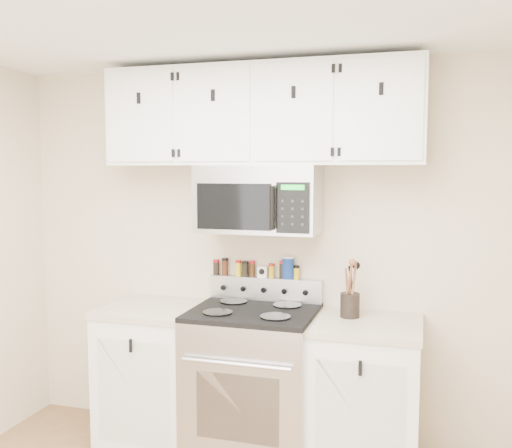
% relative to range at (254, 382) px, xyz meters
% --- Properties ---
extents(back_wall, '(3.50, 0.01, 2.50)m').
position_rel_range_xyz_m(back_wall, '(0.00, 0.32, 0.76)').
color(back_wall, beige).
rests_on(back_wall, floor).
extents(range, '(0.76, 0.65, 1.10)m').
position_rel_range_xyz_m(range, '(0.00, 0.00, 0.00)').
color(range, '#B7B7BA').
rests_on(range, floor).
extents(base_cabinet_left, '(0.64, 0.62, 0.92)m').
position_rel_range_xyz_m(base_cabinet_left, '(-0.69, 0.02, -0.03)').
color(base_cabinet_left, white).
rests_on(base_cabinet_left, floor).
extents(base_cabinet_right, '(0.64, 0.62, 0.92)m').
position_rel_range_xyz_m(base_cabinet_right, '(0.69, 0.02, -0.03)').
color(base_cabinet_right, white).
rests_on(base_cabinet_right, floor).
extents(microwave, '(0.76, 0.44, 0.42)m').
position_rel_range_xyz_m(microwave, '(0.00, 0.13, 1.14)').
color(microwave, '#9E9EA3').
rests_on(microwave, back_wall).
extents(upper_cabinets, '(2.00, 0.35, 0.62)m').
position_rel_range_xyz_m(upper_cabinets, '(-0.00, 0.15, 1.66)').
color(upper_cabinets, white).
rests_on(upper_cabinets, back_wall).
extents(utensil_crock, '(0.12, 0.12, 0.34)m').
position_rel_range_xyz_m(utensil_crock, '(0.58, 0.10, 0.52)').
color(utensil_crock, black).
rests_on(utensil_crock, base_cabinet_right).
extents(kitchen_timer, '(0.06, 0.05, 0.07)m').
position_rel_range_xyz_m(kitchen_timer, '(-0.02, 0.28, 0.65)').
color(kitchen_timer, white).
rests_on(kitchen_timer, range).
extents(salt_canister, '(0.08, 0.08, 0.15)m').
position_rel_range_xyz_m(salt_canister, '(0.15, 0.28, 0.69)').
color(salt_canister, navy).
rests_on(salt_canister, range).
extents(spice_jar_0, '(0.04, 0.04, 0.10)m').
position_rel_range_xyz_m(spice_jar_0, '(-0.35, 0.28, 0.66)').
color(spice_jar_0, black).
rests_on(spice_jar_0, range).
extents(spice_jar_1, '(0.04, 0.04, 0.12)m').
position_rel_range_xyz_m(spice_jar_1, '(-0.29, 0.28, 0.67)').
color(spice_jar_1, '#421E0F').
rests_on(spice_jar_1, range).
extents(spice_jar_2, '(0.04, 0.04, 0.11)m').
position_rel_range_xyz_m(spice_jar_2, '(-0.19, 0.28, 0.67)').
color(spice_jar_2, yellow).
rests_on(spice_jar_2, range).
extents(spice_jar_3, '(0.05, 0.05, 0.10)m').
position_rel_range_xyz_m(spice_jar_3, '(-0.14, 0.28, 0.66)').
color(spice_jar_3, black).
rests_on(spice_jar_3, range).
extents(spice_jar_4, '(0.04, 0.04, 0.11)m').
position_rel_range_xyz_m(spice_jar_4, '(-0.09, 0.28, 0.67)').
color(spice_jar_4, '#3C210E').
rests_on(spice_jar_4, range).
extents(spice_jar_5, '(0.04, 0.04, 0.09)m').
position_rel_range_xyz_m(spice_jar_5, '(0.04, 0.28, 0.66)').
color(spice_jar_5, gold).
rests_on(spice_jar_5, range).
extents(spice_jar_6, '(0.05, 0.05, 0.12)m').
position_rel_range_xyz_m(spice_jar_6, '(0.12, 0.28, 0.67)').
color(spice_jar_6, black).
rests_on(spice_jar_6, range).
extents(spice_jar_7, '(0.04, 0.04, 0.10)m').
position_rel_range_xyz_m(spice_jar_7, '(0.17, 0.28, 0.66)').
color(spice_jar_7, '#472111').
rests_on(spice_jar_7, range).
extents(spice_jar_8, '(0.04, 0.04, 0.09)m').
position_rel_range_xyz_m(spice_jar_8, '(0.21, 0.28, 0.66)').
color(spice_jar_8, gold).
rests_on(spice_jar_8, range).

